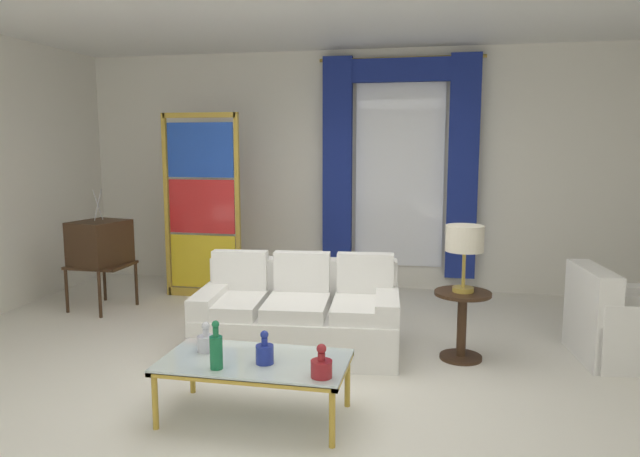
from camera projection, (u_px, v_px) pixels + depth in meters
ground_plane at (303, 371)px, 4.86m from camera, size 16.00×16.00×0.00m
wall_rear at (357, 170)px, 7.61m from camera, size 8.00×0.12×3.00m
ceiling_slab at (322, 8)px, 5.20m from camera, size 8.00×7.60×0.04m
curtained_window at (399, 152)px, 7.30m from camera, size 2.00×0.17×2.70m
couch_white_long at (299, 317)px, 5.33m from camera, size 1.83×1.08×0.86m
coffee_table at (255, 364)px, 3.99m from camera, size 1.25×0.67×0.41m
bottle_blue_decanter at (321, 366)px, 3.67m from camera, size 0.14×0.14×0.21m
bottle_crystal_tall at (216, 350)px, 3.80m from camera, size 0.08×0.08×0.32m
bottle_amber_squat at (206, 341)px, 4.12m from camera, size 0.12×0.12×0.21m
bottle_ruby_flask at (265, 352)px, 3.90m from camera, size 0.12×0.12×0.22m
vintage_tv at (100, 245)px, 6.59m from camera, size 0.63×0.69×1.35m
armchair_white at (620, 327)px, 5.07m from camera, size 0.91×0.90×0.80m
stained_glass_divider at (202, 210)px, 7.06m from camera, size 0.95×0.05×2.20m
peacock_figurine at (236, 287)px, 6.75m from camera, size 0.44×0.60×0.50m
round_side_table at (462, 319)px, 5.08m from camera, size 0.48×0.48×0.59m
table_lamp_brass at (465, 241)px, 4.98m from camera, size 0.32×0.32×0.57m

